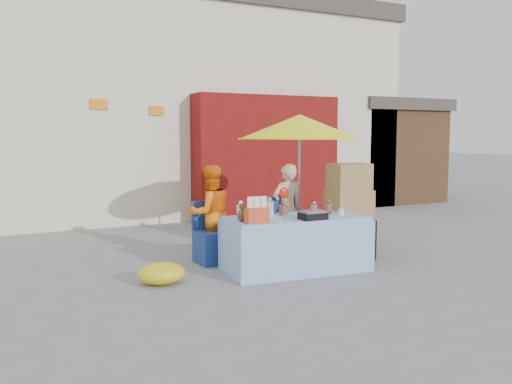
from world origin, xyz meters
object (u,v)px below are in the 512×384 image
chair_right (291,237)px  box_stack (349,215)px  market_table (295,243)px  umbrella (300,127)px  chair_left (214,244)px  vendor_orange (210,213)px  vendor_beige (287,208)px

chair_right → box_stack: 0.93m
market_table → umbrella: bearing=61.7°
chair_right → chair_left: bearing=177.2°
chair_left → umbrella: size_ratio=0.41×
chair_right → vendor_orange: vendor_orange is taller
box_stack → market_table: bearing=-165.0°
chair_right → vendor_orange: bearing=171.0°
market_table → vendor_beige: (0.47, 1.03, 0.31)m
market_table → umbrella: size_ratio=0.92×
market_table → vendor_orange: size_ratio=1.42×
market_table → box_stack: 1.13m
vendor_beige → box_stack: size_ratio=0.98×
market_table → vendor_orange: vendor_orange is taller
chair_right → vendor_orange: (-1.25, 0.13, 0.42)m
vendor_beige → box_stack: box_stack is taller
vendor_orange → market_table: bearing=124.3°
chair_right → vendor_orange: 1.33m
chair_left → box_stack: 1.98m
vendor_beige → umbrella: 1.26m
vendor_orange → vendor_beige: size_ratio=1.01×
box_stack → chair_left: bearing=161.5°
vendor_beige → umbrella: size_ratio=0.64×
chair_left → vendor_orange: 0.44m
box_stack → chair_right: bearing=133.9°
chair_left → vendor_beige: (1.25, 0.13, 0.42)m
chair_left → vendor_beige: bearing=3.3°
vendor_orange → chair_right: bearing=171.0°
vendor_beige → market_table: bearing=62.7°
chair_left → chair_right: same height
vendor_beige → chair_left: bearing=3.3°
chair_right → vendor_beige: (0.00, 0.13, 0.42)m
market_table → chair_right: 1.02m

